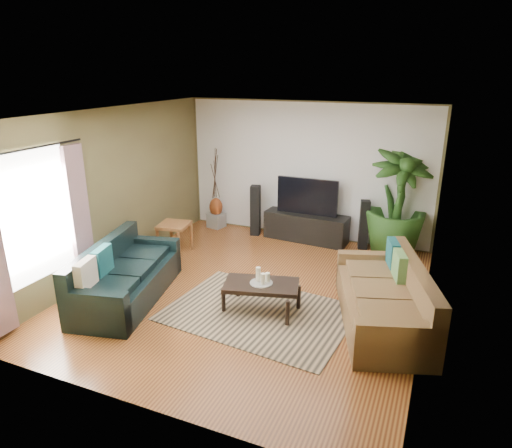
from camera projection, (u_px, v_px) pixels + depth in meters
The scene contains 27 objects.
floor at pixel (251, 292), 7.05m from camera, with size 5.50×5.50×0.00m, color #995927.
ceiling at pixel (250, 113), 6.18m from camera, with size 5.50×5.50×0.00m, color white.
wall_back at pixel (306, 171), 9.01m from camera, with size 5.00×5.00×0.00m, color brown.
wall_front at pixel (132, 289), 4.22m from camera, with size 5.00×5.00×0.00m, color brown.
wall_left at pixel (112, 191), 7.54m from camera, with size 5.50×5.50×0.00m, color brown.
wall_right at pixel (434, 231), 5.69m from camera, with size 5.50×5.50×0.00m, color brown.
backwall_panel at pixel (306, 171), 9.00m from camera, with size 4.90×4.90×0.00m, color white.
window_pane at pixel (34, 216), 6.12m from camera, with size 1.80×1.80×0.00m, color white.
curtain_far at pixel (80, 218), 6.84m from camera, with size 0.08×0.35×2.20m, color gray.
curtain_rod at pixel (26, 149), 5.81m from camera, with size 0.03×0.03×1.90m, color black.
sofa_left at pixel (127, 272), 6.74m from camera, with size 2.14×0.92×0.85m, color black.
sofa_right at pixel (382, 294), 6.08m from camera, with size 2.22×1.00×0.85m, color brown.
area_rug at pixel (259, 313), 6.44m from camera, with size 2.51×1.78×0.01m, color #9E815D.
coffee_table at pixel (261, 297), 6.46m from camera, with size 1.04×0.57×0.42m, color black.
candle_tray at pixel (261, 283), 6.39m from camera, with size 0.32×0.32×0.01m, color gray.
candle_tall at pixel (258, 274), 6.40m from camera, with size 0.07×0.07×0.21m, color white.
candle_mid at pixel (263, 279), 6.31m from camera, with size 0.07×0.07×0.16m, color white.
candle_short at pixel (268, 277), 6.39m from camera, with size 0.07×0.07×0.13m, color white.
tv_stand at pixel (306, 227), 9.10m from camera, with size 1.65×0.50×0.55m, color black.
television at pixel (307, 196), 8.89m from camera, with size 1.21×0.07×0.72m, color black.
speaker_left at pixel (255, 210), 9.32m from camera, with size 0.19×0.21×1.04m, color black.
speaker_right at pixel (364, 225), 8.62m from camera, with size 0.17×0.19×0.95m, color black.
potted_plant at pixel (397, 202), 8.25m from camera, with size 1.09×1.09×1.96m, color #224717.
plant_pot at pixel (393, 245), 8.52m from camera, with size 0.36×0.36×0.28m, color black.
pedestal at pixel (216, 220), 9.89m from camera, with size 0.31×0.31×0.31m, color #989895.
vase at pixel (216, 207), 9.79m from camera, with size 0.28×0.28×0.40m, color brown.
side_table at pixel (175, 238), 8.51m from camera, with size 0.53×0.53×0.56m, color brown.
Camera 1 is at (2.54, -5.80, 3.29)m, focal length 32.00 mm.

